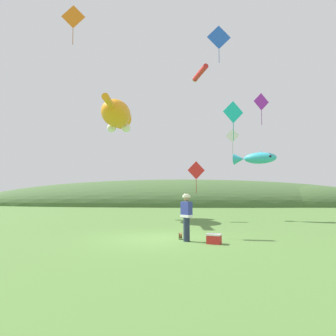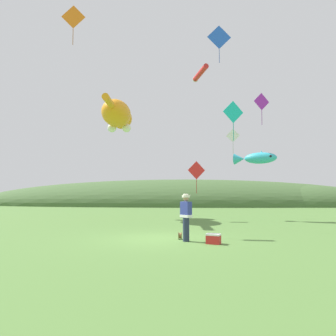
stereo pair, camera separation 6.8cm
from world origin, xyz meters
TOP-DOWN VIEW (x-y plane):
  - ground_plane at (0.00, 0.00)m, footprint 120.00×120.00m
  - distant_hill_ridge at (2.30, 31.43)m, footprint 57.88×15.35m
  - festival_attendant at (0.96, -0.55)m, footprint 0.48×0.48m
  - kite_spool at (0.72, 0.01)m, footprint 0.13×0.28m
  - picnic_cooler at (1.93, -1.08)m, footprint 0.58×0.48m
  - kite_giant_cat at (-3.95, 9.73)m, footprint 2.15×6.95m
  - kite_fish_windsock at (5.48, 8.77)m, footprint 2.85×1.79m
  - kite_tube_streamer at (1.93, 9.79)m, footprint 1.06×2.69m
  - kite_diamond_red at (1.58, 8.24)m, footprint 1.12×0.40m
  - kite_diamond_orange at (-5.04, 3.58)m, footprint 1.27×0.16m
  - kite_diamond_violet at (5.53, 6.94)m, footprint 1.01×0.41m
  - kite_diamond_blue at (3.06, 7.47)m, footprint 1.54×0.22m
  - kite_diamond_white at (4.43, 11.75)m, footprint 0.98×0.38m
  - kite_diamond_teal at (3.36, 3.72)m, footprint 1.09×0.42m

SIDE VIEW (x-z plane):
  - ground_plane at x=0.00m, z-range 0.00..0.00m
  - distant_hill_ridge at x=2.30m, z-range -3.45..3.45m
  - kite_spool at x=0.72m, z-range 0.00..0.28m
  - picnic_cooler at x=1.93m, z-range 0.00..0.36m
  - festival_attendant at x=0.96m, z-range 0.07..1.84m
  - kite_diamond_red at x=1.58m, z-range 2.16..4.24m
  - kite_fish_windsock at x=5.48m, z-range 3.61..4.46m
  - kite_diamond_teal at x=3.36m, z-range 4.86..6.92m
  - kite_diamond_white at x=4.43m, z-range 5.06..7.00m
  - kite_giant_cat at x=-3.95m, z-range 6.20..8.31m
  - kite_diamond_violet at x=5.53m, z-range 6.30..8.28m
  - kite_tube_streamer at x=1.93m, z-range 9.99..10.43m
  - kite_diamond_orange at x=-5.04m, z-range 10.06..12.23m
  - kite_diamond_blue at x=3.06m, z-range 10.45..12.89m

